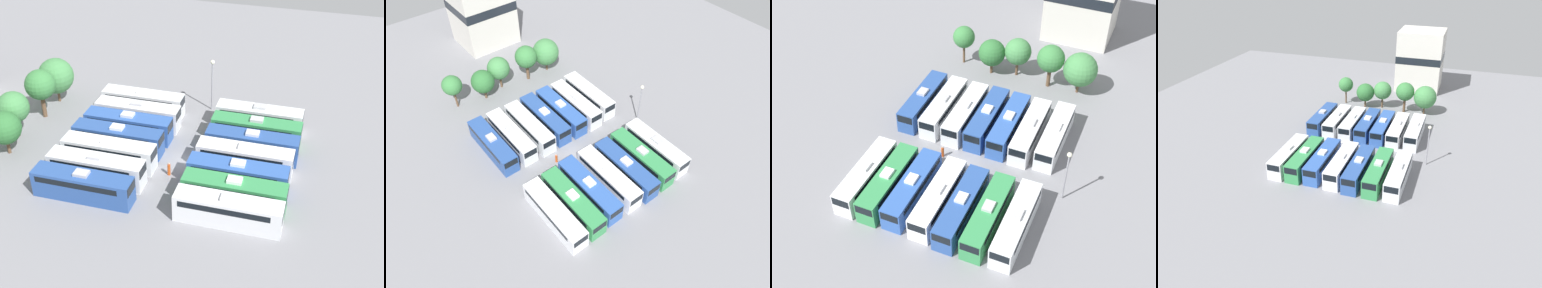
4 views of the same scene
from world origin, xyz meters
TOP-DOWN VIEW (x-y plane):
  - ground_plane at (0.00, 0.00)m, footprint 116.67×116.67m
  - bus_0 at (-9.62, -8.05)m, footprint 2.57×11.39m
  - bus_1 at (-6.53, -8.03)m, footprint 2.57×11.39m
  - bus_2 at (-3.39, -7.77)m, footprint 2.57×11.39m
  - bus_3 at (0.11, -7.92)m, footprint 2.57×11.39m
  - bus_4 at (3.22, -8.21)m, footprint 2.57×11.39m
  - bus_5 at (6.52, -8.16)m, footprint 2.57×11.39m
  - bus_6 at (9.85, -8.00)m, footprint 2.57×11.39m
  - bus_7 at (-9.81, 8.19)m, footprint 2.57×11.39m
  - bus_8 at (-6.47, 8.08)m, footprint 2.57×11.39m
  - bus_9 at (-3.09, 7.95)m, footprint 2.57×11.39m
  - bus_10 at (0.07, 8.08)m, footprint 2.57×11.39m
  - bus_11 at (3.28, 7.95)m, footprint 2.57×11.39m
  - bus_12 at (6.39, 7.82)m, footprint 2.57×11.39m
  - bus_13 at (9.73, 8.26)m, footprint 2.57×11.39m
  - worker_person at (-3.20, 0.39)m, footprint 0.36×0.36m
  - light_pole at (13.32, -0.69)m, footprint 0.60×0.60m
  - tree_0 at (-9.38, 22.10)m, footprint 3.48×3.48m
  - tree_1 at (-4.21, 21.03)m, footprint 4.18×4.18m
  - tree_2 at (-0.34, 22.06)m, footprint 4.14×4.14m
  - tree_3 at (5.09, 21.12)m, footprint 4.15×4.15m
  - tree_4 at (9.63, 21.27)m, footprint 5.07×5.07m
  - depot_building at (5.59, 38.37)m, footprint 11.20×9.99m

SIDE VIEW (x-z plane):
  - ground_plane at x=0.00m, z-range 0.00..0.00m
  - worker_person at x=-3.20m, z-range -0.06..1.64m
  - bus_0 at x=-9.62m, z-range -0.02..3.52m
  - bus_1 at x=-6.53m, z-range -0.02..3.52m
  - bus_2 at x=-3.39m, z-range -0.02..3.52m
  - bus_3 at x=0.11m, z-range -0.02..3.52m
  - bus_4 at x=3.22m, z-range -0.02..3.52m
  - bus_5 at x=6.52m, z-range -0.02..3.52m
  - bus_6 at x=9.85m, z-range -0.02..3.52m
  - bus_7 at x=-9.81m, z-range -0.02..3.52m
  - bus_8 at x=-6.47m, z-range -0.02..3.52m
  - bus_9 at x=-3.09m, z-range -0.02..3.52m
  - bus_10 at x=0.07m, z-range -0.02..3.52m
  - bus_11 at x=3.28m, z-range -0.02..3.52m
  - bus_12 at x=6.39m, z-range -0.02..3.52m
  - bus_13 at x=9.73m, z-range -0.02..3.52m
  - tree_1 at x=-4.21m, z-range 0.77..6.53m
  - tree_4 at x=9.63m, z-range 0.76..7.35m
  - tree_2 at x=-0.34m, z-range 1.07..7.38m
  - tree_0 at x=-9.38m, z-range 1.43..7.83m
  - tree_3 at x=5.09m, z-range 1.37..8.37m
  - light_pole at x=13.32m, z-range 1.37..8.95m
  - depot_building at x=5.59m, z-range 0.08..15.27m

